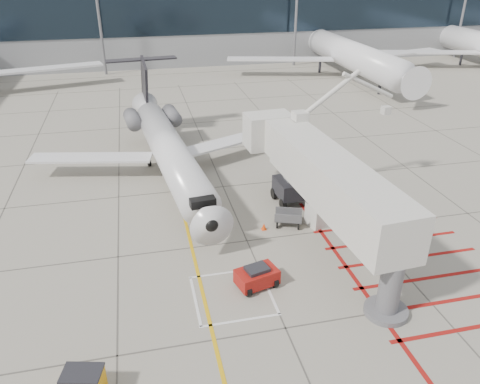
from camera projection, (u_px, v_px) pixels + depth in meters
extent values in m
plane|color=gray|center=(264.00, 279.00, 26.26)|extent=(260.00, 260.00, 0.00)
cone|color=#F6610C|center=(195.00, 218.00, 31.88)|extent=(0.33, 0.33, 0.45)
cone|color=#DE3E0B|center=(264.00, 226.00, 30.87)|extent=(0.34, 0.34, 0.47)
cube|color=gray|center=(216.00, 11.00, 85.91)|extent=(180.00, 28.00, 14.00)
cube|color=black|center=(232.00, 14.00, 73.25)|extent=(180.00, 0.10, 6.00)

